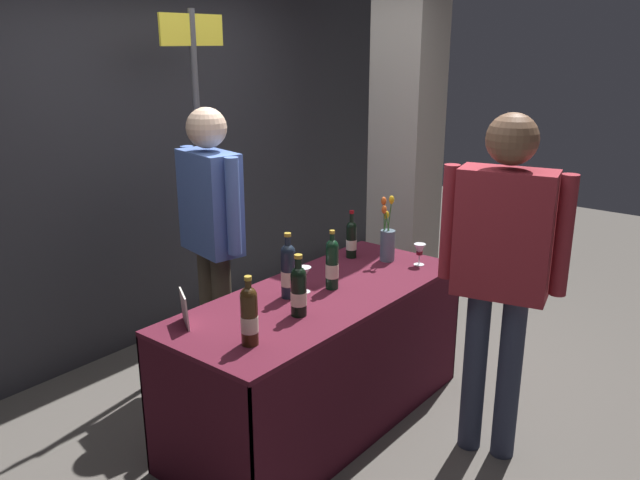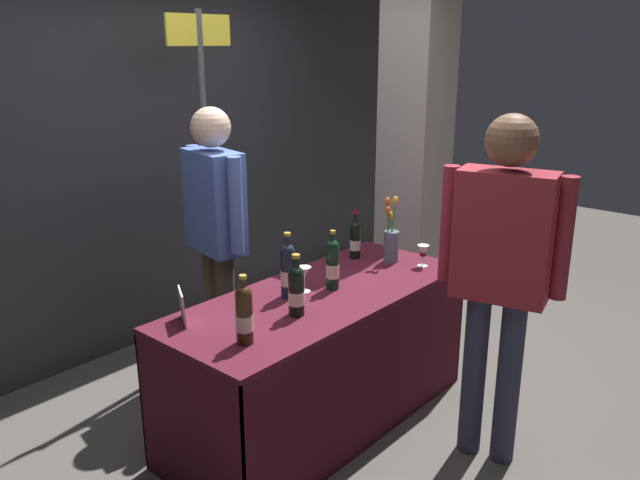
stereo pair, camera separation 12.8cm
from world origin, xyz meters
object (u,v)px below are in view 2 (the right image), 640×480
(wine_glass_mid, at_px, (423,252))
(taster_foreground_right, at_px, (501,260))
(flower_vase, at_px, (391,241))
(vendor_presenter, at_px, (215,221))
(tasting_table, at_px, (320,333))
(booth_signpost, at_px, (205,152))
(concrete_pillar, at_px, (416,119))
(display_bottle_0, at_px, (333,264))
(wine_glass_near_vendor, at_px, (304,273))
(featured_wine_bottle, at_px, (244,314))

(wine_glass_mid, height_order, taster_foreground_right, taster_foreground_right)
(flower_vase, relative_size, vendor_presenter, 0.24)
(tasting_table, bearing_deg, vendor_presenter, 91.76)
(wine_glass_mid, xyz_separation_m, booth_signpost, (-0.52, 1.36, 0.52))
(flower_vase, bearing_deg, taster_foreground_right, -111.47)
(concrete_pillar, height_order, vendor_presenter, concrete_pillar)
(booth_signpost, bearing_deg, vendor_presenter, -123.66)
(tasting_table, relative_size, booth_signpost, 0.81)
(concrete_pillar, xyz_separation_m, vendor_presenter, (-1.64, 0.35, -0.49))
(concrete_pillar, xyz_separation_m, wine_glass_mid, (-0.88, -0.65, -0.66))
(display_bottle_0, height_order, wine_glass_near_vendor, display_bottle_0)
(tasting_table, bearing_deg, concrete_pillar, 16.20)
(tasting_table, height_order, flower_vase, flower_vase)
(wine_glass_near_vendor, bearing_deg, wine_glass_mid, -18.53)
(vendor_presenter, xyz_separation_m, booth_signpost, (0.24, 0.36, 0.35))
(featured_wine_bottle, relative_size, booth_signpost, 0.14)
(booth_signpost, bearing_deg, display_bottle_0, -95.55)
(display_bottle_0, xyz_separation_m, wine_glass_mid, (0.64, -0.18, -0.05))
(featured_wine_bottle, relative_size, vendor_presenter, 0.19)
(wine_glass_near_vendor, distance_m, booth_signpost, 1.23)
(display_bottle_0, bearing_deg, wine_glass_mid, -15.41)
(wine_glass_mid, relative_size, vendor_presenter, 0.08)
(tasting_table, relative_size, vendor_presenter, 1.06)
(concrete_pillar, height_order, display_bottle_0, concrete_pillar)
(taster_foreground_right, xyz_separation_m, booth_signpost, (-0.13, 2.04, 0.31))
(tasting_table, bearing_deg, wine_glass_mid, -13.98)
(flower_vase, height_order, booth_signpost, booth_signpost)
(booth_signpost, bearing_deg, wine_glass_near_vendor, -102.99)
(wine_glass_mid, height_order, booth_signpost, booth_signpost)
(tasting_table, relative_size, display_bottle_0, 5.52)
(tasting_table, relative_size, featured_wine_bottle, 5.64)
(featured_wine_bottle, height_order, wine_glass_mid, featured_wine_bottle)
(display_bottle_0, distance_m, wine_glass_mid, 0.66)
(display_bottle_0, distance_m, vendor_presenter, 0.84)
(featured_wine_bottle, bearing_deg, wine_glass_near_vendor, 18.84)
(featured_wine_bottle, bearing_deg, concrete_pillar, 14.86)
(tasting_table, xyz_separation_m, featured_wine_bottle, (-0.67, -0.14, 0.38))
(display_bottle_0, height_order, booth_signpost, booth_signpost)
(featured_wine_bottle, distance_m, wine_glass_mid, 1.41)
(booth_signpost, bearing_deg, tasting_table, -100.20)
(concrete_pillar, distance_m, booth_signpost, 1.58)
(wine_glass_near_vendor, bearing_deg, vendor_presenter, 88.73)
(featured_wine_bottle, relative_size, wine_glass_mid, 2.46)
(tasting_table, bearing_deg, flower_vase, 1.27)
(tasting_table, bearing_deg, featured_wine_bottle, -168.40)
(wine_glass_near_vendor, bearing_deg, tasting_table, -61.70)
(vendor_presenter, bearing_deg, display_bottle_0, 20.22)
(display_bottle_0, relative_size, vendor_presenter, 0.19)
(vendor_presenter, bearing_deg, featured_wine_bottle, -22.25)
(flower_vase, bearing_deg, display_bottle_0, -177.83)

